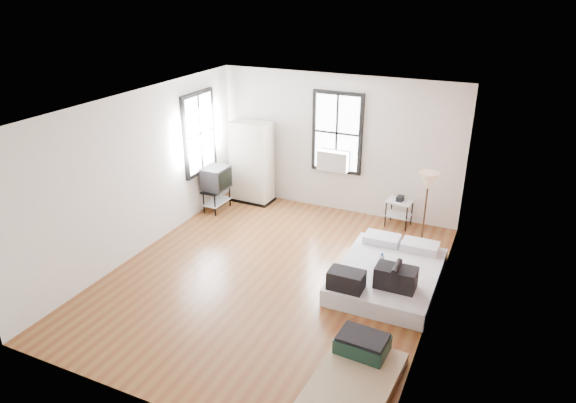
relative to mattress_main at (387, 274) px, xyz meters
The scene contains 8 objects.
ground 1.84m from the mattress_main, 161.96° to the right, with size 6.00×6.00×0.00m, color brown.
room_shell 2.18m from the mattress_main, behind, with size 5.02×6.02×2.80m.
mattress_main is the anchor object (origin of this frame).
mattress_bare 2.36m from the mattress_main, 85.28° to the right, with size 1.01×1.76×0.37m.
wardrobe 4.14m from the mattress_main, 149.35° to the left, with size 0.90×0.54×1.75m.
side_table 2.19m from the mattress_main, 98.88° to the left, with size 0.51×0.43×0.63m.
floor_lamp 1.62m from the mattress_main, 74.64° to the left, with size 0.33×0.33×1.55m.
tv_stand 4.21m from the mattress_main, 161.22° to the left, with size 0.49×0.68×0.94m.
Camera 1 is at (3.20, -6.40, 4.44)m, focal length 32.00 mm.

